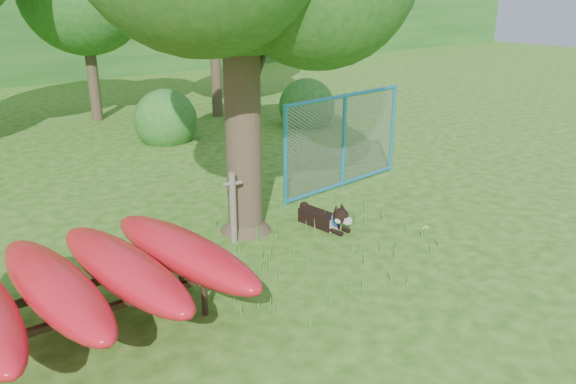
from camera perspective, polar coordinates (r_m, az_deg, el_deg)
ground at (r=8.67m, az=4.02°, el=-8.61°), size 80.00×80.00×0.00m
wooden_post at (r=9.58m, az=-5.61°, el=-1.42°), size 0.35×0.15×1.26m
kayak_rack at (r=7.34m, az=-19.49°, el=-8.15°), size 3.35×3.31×1.07m
husky_dog at (r=10.30m, az=3.89°, el=-2.64°), size 0.39×1.26×0.56m
fence_section at (r=12.30m, az=5.68°, el=5.18°), size 3.54×0.32×3.45m
wildflower_clump at (r=10.21m, az=13.81°, el=-3.59°), size 0.10×0.08×0.21m
shrub_right at (r=18.39m, az=1.90°, el=6.84°), size 1.80×1.80×1.80m
shrub_mid at (r=16.76m, az=-12.17°, el=5.12°), size 1.80×1.80×1.80m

